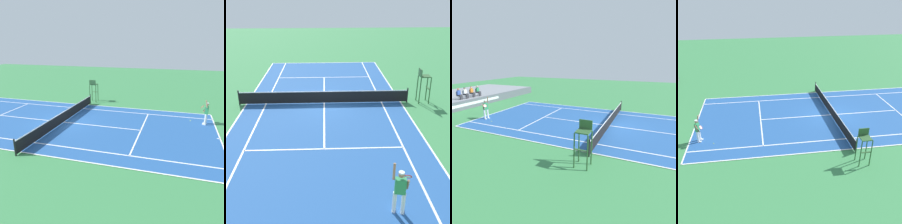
% 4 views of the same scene
% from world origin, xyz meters
% --- Properties ---
extents(ground_plane, '(80.00, 80.00, 0.00)m').
position_xyz_m(ground_plane, '(0.00, 0.00, 0.00)').
color(ground_plane, '#387F47').
extents(court, '(11.08, 23.88, 0.03)m').
position_xyz_m(court, '(0.00, 0.00, 0.01)').
color(court, '#235193').
rests_on(court, ground).
extents(net, '(11.98, 0.10, 1.07)m').
position_xyz_m(net, '(0.00, 0.00, 0.52)').
color(net, black).
rests_on(net, ground).
extents(tennis_player, '(0.82, 0.61, 2.08)m').
position_xyz_m(tennis_player, '(-2.73, 11.13, 0.99)').
color(tennis_player, white).
rests_on(tennis_player, ground).
extents(tennis_ball, '(0.07, 0.07, 0.07)m').
position_xyz_m(tennis_ball, '(-3.25, 10.05, 0.03)').
color(tennis_ball, '#D1E533').
rests_on(tennis_ball, ground).
extents(umpire_chair, '(0.77, 0.77, 2.44)m').
position_xyz_m(umpire_chair, '(-6.99, 0.00, 1.56)').
color(umpire_chair, '#2D562D').
rests_on(umpire_chair, ground).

